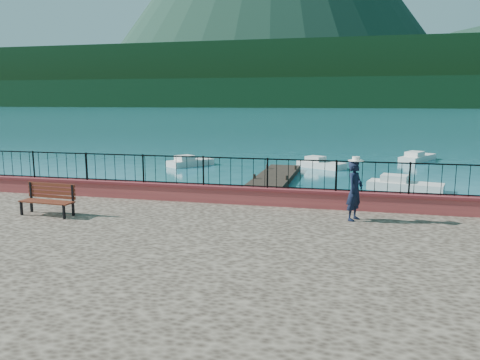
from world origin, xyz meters
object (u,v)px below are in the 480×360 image
at_px(person, 355,191).
at_px(boat_5, 418,156).
at_px(park_bench, 48,206).
at_px(boat_4, 321,162).
at_px(boat_3, 191,160).
at_px(boat_1, 405,183).

bearing_deg(person, boat_5, 12.74).
relative_size(park_bench, boat_4, 0.53).
bearing_deg(boat_3, person, -111.00).
relative_size(person, boat_1, 0.47).
bearing_deg(boat_3, park_bench, -136.49).
xyz_separation_m(boat_3, boat_5, (16.10, 6.68, 0.00)).
bearing_deg(person, boat_4, 30.37).
height_order(boat_1, boat_3, same).
bearing_deg(boat_1, boat_5, 94.04).
distance_m(person, boat_3, 21.14).
xyz_separation_m(park_bench, person, (8.94, 1.56, 0.58)).
bearing_deg(boat_5, boat_1, -161.93).
relative_size(boat_1, boat_5, 0.85).
distance_m(boat_4, boat_5, 8.93).
xyz_separation_m(boat_1, boat_5, (2.16, 12.83, 0.00)).
xyz_separation_m(person, boat_5, (4.78, 24.46, -1.66)).
bearing_deg(boat_1, boat_3, 169.80).
distance_m(person, boat_5, 24.97).
bearing_deg(person, boat_1, 11.13).
height_order(boat_3, boat_4, same).
height_order(boat_3, boat_5, same).
bearing_deg(boat_5, person, -163.41).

